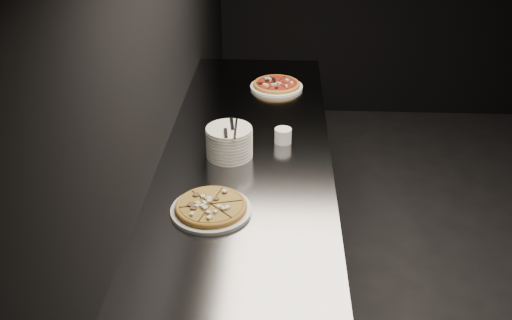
{
  "coord_description": "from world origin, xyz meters",
  "views": [
    {
      "loc": [
        -1.98,
        -2.19,
        2.13
      ],
      "look_at": [
        -2.08,
        -0.17,
        0.99
      ],
      "focal_mm": 40.0,
      "sensor_mm": 36.0,
      "label": 1
    }
  ],
  "objects_px": {
    "plate_stack": "(229,142)",
    "pizza_mushroom": "(211,207)",
    "pizza_tomato": "(277,85)",
    "cutlery": "(230,129)",
    "ramekin": "(283,135)",
    "counter": "(247,237)"
  },
  "relations": [
    {
      "from": "pizza_tomato",
      "to": "ramekin",
      "type": "relative_size",
      "value": 3.76
    },
    {
      "from": "plate_stack",
      "to": "cutlery",
      "type": "height_order",
      "value": "cutlery"
    },
    {
      "from": "counter",
      "to": "pizza_mushroom",
      "type": "bearing_deg",
      "value": -102.71
    },
    {
      "from": "plate_stack",
      "to": "pizza_mushroom",
      "type": "bearing_deg",
      "value": -93.91
    },
    {
      "from": "cutlery",
      "to": "ramekin",
      "type": "bearing_deg",
      "value": 26.48
    },
    {
      "from": "pizza_tomato",
      "to": "plate_stack",
      "type": "relative_size",
      "value": 1.46
    },
    {
      "from": "pizza_mushroom",
      "to": "ramekin",
      "type": "relative_size",
      "value": 4.23
    },
    {
      "from": "pizza_tomato",
      "to": "plate_stack",
      "type": "bearing_deg",
      "value": -103.74
    },
    {
      "from": "pizza_tomato",
      "to": "cutlery",
      "type": "height_order",
      "value": "cutlery"
    },
    {
      "from": "pizza_tomato",
      "to": "plate_stack",
      "type": "distance_m",
      "value": 0.81
    },
    {
      "from": "pizza_tomato",
      "to": "pizza_mushroom",
      "type": "bearing_deg",
      "value": -100.31
    },
    {
      "from": "pizza_mushroom",
      "to": "plate_stack",
      "type": "bearing_deg",
      "value": 86.09
    },
    {
      "from": "plate_stack",
      "to": "cutlery",
      "type": "bearing_deg",
      "value": -62.38
    },
    {
      "from": "counter",
      "to": "pizza_tomato",
      "type": "distance_m",
      "value": 0.91
    },
    {
      "from": "pizza_mushroom",
      "to": "cutlery",
      "type": "bearing_deg",
      "value": 84.86
    },
    {
      "from": "plate_stack",
      "to": "ramekin",
      "type": "xyz_separation_m",
      "value": [
        0.23,
        0.14,
        -0.03
      ]
    },
    {
      "from": "counter",
      "to": "pizza_tomato",
      "type": "height_order",
      "value": "pizza_tomato"
    },
    {
      "from": "cutlery",
      "to": "ramekin",
      "type": "height_order",
      "value": "cutlery"
    },
    {
      "from": "pizza_tomato",
      "to": "cutlery",
      "type": "bearing_deg",
      "value": -102.94
    },
    {
      "from": "pizza_tomato",
      "to": "cutlery",
      "type": "distance_m",
      "value": 0.83
    },
    {
      "from": "pizza_tomato",
      "to": "cutlery",
      "type": "relative_size",
      "value": 1.36
    },
    {
      "from": "counter",
      "to": "ramekin",
      "type": "relative_size",
      "value": 31.65
    }
  ]
}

